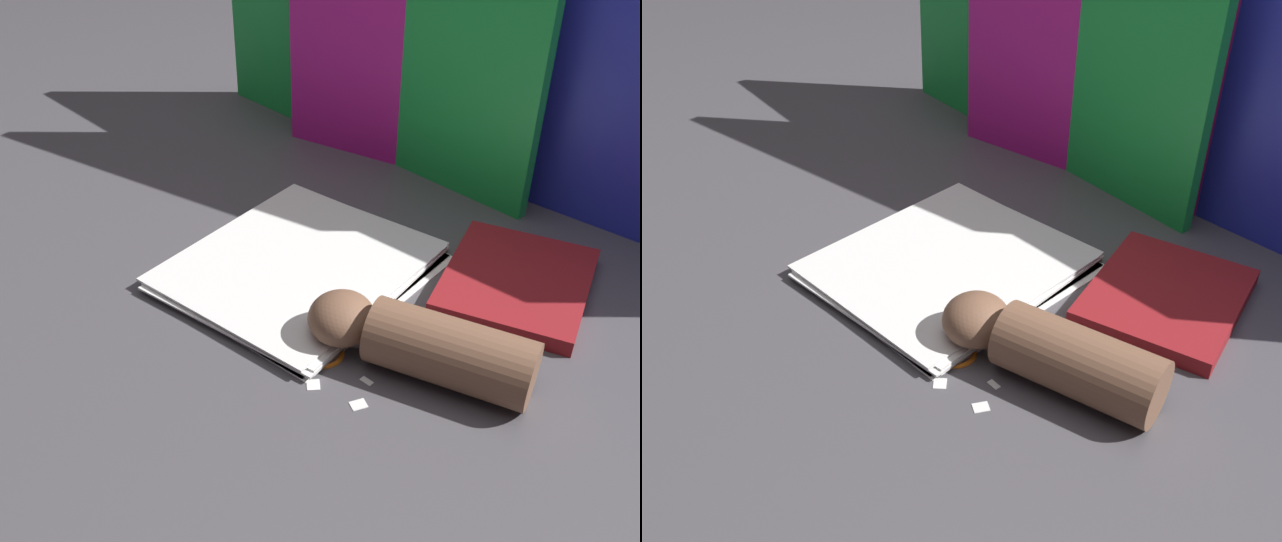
% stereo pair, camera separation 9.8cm
% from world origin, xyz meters
% --- Properties ---
extents(ground_plane, '(6.00, 6.00, 0.00)m').
position_xyz_m(ground_plane, '(0.00, 0.00, 0.00)').
color(ground_plane, '#4C494F').
extents(backdrop_panel_left, '(0.70, 0.12, 0.42)m').
position_xyz_m(backdrop_panel_left, '(-0.25, 0.38, 0.21)').
color(backdrop_panel_left, green).
rests_on(backdrop_panel_left, ground_plane).
extents(backdrop_panel_center, '(0.70, 0.09, 0.56)m').
position_xyz_m(backdrop_panel_center, '(-0.03, 0.38, 0.28)').
color(backdrop_panel_center, '#D81E9E').
rests_on(backdrop_panel_center, ground_plane).
extents(paper_stack, '(0.32, 0.36, 0.02)m').
position_xyz_m(paper_stack, '(-0.09, -0.00, 0.01)').
color(paper_stack, white).
rests_on(paper_stack, ground_plane).
extents(book_closed, '(0.24, 0.26, 0.02)m').
position_xyz_m(book_closed, '(0.17, 0.15, 0.01)').
color(book_closed, maroon).
rests_on(book_closed, ground_plane).
extents(scissors, '(0.16, 0.17, 0.01)m').
position_xyz_m(scissors, '(0.05, -0.10, 0.00)').
color(scissors, silver).
rests_on(scissors, ground_plane).
extents(hand_forearm, '(0.29, 0.14, 0.08)m').
position_xyz_m(hand_forearm, '(0.15, -0.07, 0.04)').
color(hand_forearm, brown).
rests_on(hand_forearm, ground_plane).
extents(paper_scrap_near, '(0.02, 0.02, 0.00)m').
position_xyz_m(paper_scrap_near, '(0.06, -0.17, 0.00)').
color(paper_scrap_near, white).
rests_on(paper_scrap_near, ground_plane).
extents(paper_scrap_mid, '(0.02, 0.02, 0.00)m').
position_xyz_m(paper_scrap_mid, '(0.13, -0.17, 0.00)').
color(paper_scrap_mid, white).
rests_on(paper_scrap_mid, ground_plane).
extents(paper_scrap_far, '(0.02, 0.01, 0.00)m').
position_xyz_m(paper_scrap_far, '(0.11, -0.13, 0.00)').
color(paper_scrap_far, white).
rests_on(paper_scrap_far, ground_plane).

